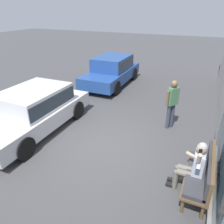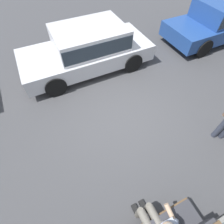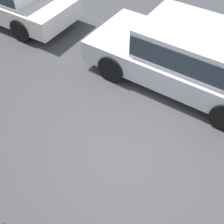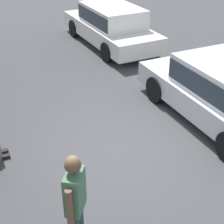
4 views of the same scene
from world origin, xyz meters
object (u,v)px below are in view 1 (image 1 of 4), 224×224
(person_on_phone, at_px, (193,166))
(parked_car_near, at_px, (112,69))
(parked_car_mid, at_px, (33,108))
(bench, at_px, (203,173))
(pedestrian_standing, at_px, (172,101))

(person_on_phone, xyz_separation_m, parked_car_near, (-6.28, -4.82, 0.13))
(parked_car_near, distance_m, parked_car_mid, 5.55)
(parked_car_mid, bearing_deg, bench, 82.23)
(parked_car_near, height_order, parked_car_mid, parked_car_near)
(parked_car_mid, relative_size, pedestrian_standing, 2.54)
(pedestrian_standing, bearing_deg, parked_car_near, -132.71)
(parked_car_mid, distance_m, pedestrian_standing, 4.69)
(bench, height_order, pedestrian_standing, pedestrian_standing)
(person_on_phone, relative_size, parked_car_mid, 0.30)
(bench, height_order, parked_car_mid, parked_car_mid)
(person_on_phone, bearing_deg, parked_car_near, -142.51)
(bench, xyz_separation_m, parked_car_near, (-6.27, -5.04, 0.26))
(parked_car_near, bearing_deg, parked_car_mid, -4.25)
(person_on_phone, relative_size, parked_car_near, 0.31)
(parked_car_near, relative_size, parked_car_mid, 0.97)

